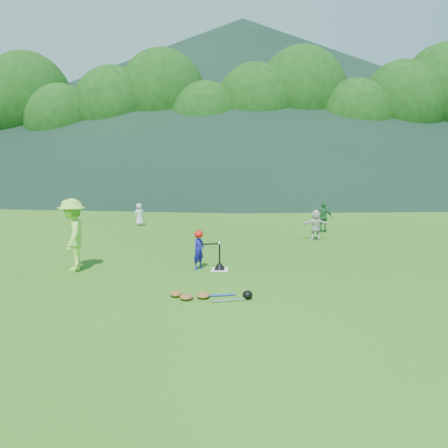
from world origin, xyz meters
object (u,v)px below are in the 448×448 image
(home_plate, at_px, (220,270))
(batter_child, at_px, (199,250))
(fielder_c, at_px, (324,218))
(fielder_d, at_px, (316,225))
(batting_tee, at_px, (220,265))
(equipment_pile, at_px, (203,295))
(fielder_a, at_px, (139,214))
(adult_coach, at_px, (73,235))

(home_plate, relative_size, batter_child, 0.43)
(batter_child, height_order, fielder_c, fielder_c)
(fielder_d, distance_m, batting_tee, 5.79)
(batter_child, bearing_deg, equipment_pile, -137.95)
(home_plate, bearing_deg, fielder_c, 58.97)
(batting_tee, distance_m, equipment_pile, 2.48)
(fielder_d, height_order, equipment_pile, fielder_d)
(home_plate, relative_size, fielder_a, 0.44)
(adult_coach, bearing_deg, batter_child, 79.41)
(equipment_pile, bearing_deg, home_plate, 85.20)
(equipment_pile, bearing_deg, fielder_a, 110.42)
(home_plate, height_order, equipment_pile, equipment_pile)
(fielder_d, bearing_deg, equipment_pile, 60.50)
(home_plate, xyz_separation_m, fielder_d, (3.31, 4.73, 0.56))
(home_plate, distance_m, fielder_c, 7.63)
(batter_child, height_order, equipment_pile, batter_child)
(batter_child, xyz_separation_m, equipment_pile, (0.36, -2.57, -0.45))
(batter_child, height_order, fielder_d, fielder_d)
(fielder_c, xyz_separation_m, fielder_d, (-0.61, -1.78, -0.05))
(home_plate, height_order, fielder_c, fielder_c)
(fielder_c, xyz_separation_m, batting_tee, (-3.92, -6.51, -0.49))
(fielder_a, xyz_separation_m, fielder_c, (8.06, -1.58, 0.11))
(fielder_a, height_order, fielder_c, fielder_c)
(adult_coach, height_order, fielder_d, adult_coach)
(home_plate, distance_m, fielder_d, 5.80)
(adult_coach, relative_size, batting_tee, 2.85)
(fielder_a, bearing_deg, equipment_pile, 78.34)
(adult_coach, distance_m, equipment_pile, 4.46)
(fielder_a, relative_size, fielder_d, 0.90)
(batting_tee, height_order, equipment_pile, batting_tee)
(fielder_c, relative_size, equipment_pile, 0.69)
(home_plate, distance_m, batting_tee, 0.12)
(adult_coach, distance_m, fielder_d, 8.76)
(home_plate, xyz_separation_m, batting_tee, (0.00, 0.00, 0.12))
(fielder_c, height_order, fielder_d, fielder_c)
(home_plate, distance_m, adult_coach, 4.05)
(fielder_a, xyz_separation_m, fielder_d, (7.46, -3.36, 0.06))
(adult_coach, relative_size, fielder_a, 1.90)
(fielder_a, bearing_deg, batting_tee, 85.02)
(home_plate, distance_m, fielder_a, 9.11)
(adult_coach, xyz_separation_m, batting_tee, (3.93, 0.18, -0.84))
(fielder_d, bearing_deg, fielder_a, -27.75)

